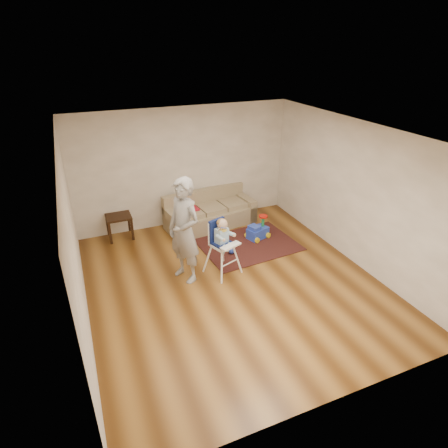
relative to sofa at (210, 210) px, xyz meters
name	(u,v)px	position (x,y,z in m)	size (l,w,h in m)	color
ground	(232,282)	(-0.45, -2.30, -0.40)	(5.50, 5.50, 0.00)	#532F0F
room_envelope	(221,175)	(-0.45, -1.77, 1.47)	(5.04, 5.52, 2.72)	beige
sofa	(210,210)	(0.00, 0.00, 0.00)	(2.16, 1.11, 0.80)	tan
side_table	(120,226)	(-2.05, 0.24, -0.14)	(0.53, 0.53, 0.53)	black
area_rug	(248,245)	(0.42, -1.18, -0.39)	(1.98, 1.48, 0.02)	black
ride_on_toy	(258,228)	(0.73, -0.99, -0.14)	(0.45, 0.32, 0.50)	blue
toy_ball	(232,250)	(-0.07, -1.39, -0.31)	(0.15, 0.15, 0.15)	blue
high_chair	(222,247)	(-0.49, -1.93, 0.14)	(0.67, 0.67, 1.13)	white
adult	(184,231)	(-1.17, -1.83, 0.57)	(0.71, 0.46, 1.94)	gray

